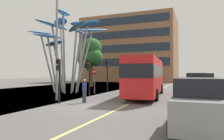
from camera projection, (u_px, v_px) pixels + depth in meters
The scene contains 16 objects.
ground at pixel (79, 107), 14.17m from camera, with size 120.00×240.00×0.10m.
red_bus at pixel (146, 75), 19.86m from camera, with size 3.36×10.97×3.75m.
leaf_sculpture at pixel (67, 33), 24.15m from camera, with size 9.48×9.33×9.15m.
traffic_light_kerb_near at pixel (59, 71), 15.10m from camera, with size 0.28×0.42×3.20m.
traffic_light_kerb_far at pixel (89, 71), 19.86m from camera, with size 0.28×0.42×3.24m.
traffic_light_island_mid at pixel (107, 70), 24.45m from camera, with size 0.28×0.42×3.58m.
car_parked_near at pixel (198, 105), 8.36m from camera, with size 2.01×4.54×2.02m.
car_parked_mid at pixel (200, 89), 15.21m from camera, with size 2.09×3.91×2.20m.
car_parked_far at pixel (197, 85), 20.46m from camera, with size 1.97×3.92×2.23m.
car_side_street at pixel (196, 83), 26.58m from camera, with size 2.07×4.38×1.99m.
car_far_side at pixel (196, 80), 33.49m from camera, with size 2.09×4.15×2.15m.
street_lamp at pixel (60, 33), 17.09m from camera, with size 1.45×0.44×8.71m.
tree_pavement_near at pixel (90, 54), 34.42m from camera, with size 4.72×3.97×7.86m.
pedestrian at pixel (84, 91), 15.64m from camera, with size 0.34×0.34×1.76m.
no_entry_sign at pixel (94, 77), 22.45m from camera, with size 0.60×0.12×2.64m.
backdrop_building at pixel (131, 51), 57.59m from camera, with size 23.66×15.60×16.55m.
Camera 1 is at (6.60, -12.39, 2.22)m, focal length 33.81 mm.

